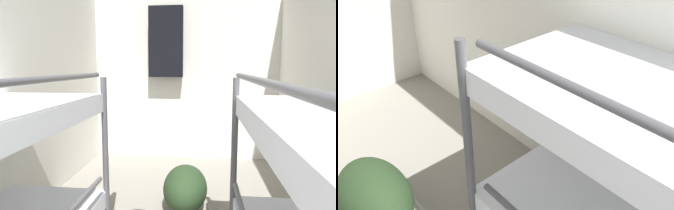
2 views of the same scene
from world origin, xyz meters
The scene contains 3 objects.
wall_back centered at (0.00, 4.47, 1.13)m, with size 2.56×0.06×2.26m.
duffel_bag centered at (0.10, 2.93, 0.19)m, with size 0.38×0.59×0.38m.
hanging_coat centered at (-0.25, 4.32, 1.56)m, with size 0.44×0.12×0.90m.
Camera 1 is at (0.24, 0.42, 1.26)m, focal length 32.00 mm.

